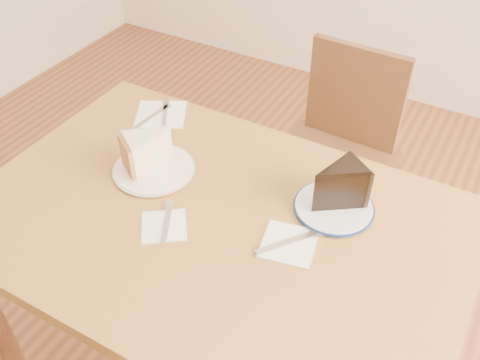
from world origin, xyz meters
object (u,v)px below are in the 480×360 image
chocolate_cake (335,189)px  chair_far (334,156)px  carrot_cake (151,151)px  table (215,246)px  plate_navy (334,207)px  plate_cream (154,169)px

chocolate_cake → chair_far: bearing=-36.4°
chair_far → chocolate_cake: chocolate_cake is taller
chair_far → carrot_cake: 0.78m
table → chocolate_cake: size_ratio=9.74×
table → chocolate_cake: bearing=36.5°
table → chair_far: (0.06, 0.72, -0.18)m
chair_far → plate_navy: size_ratio=4.42×
chair_far → plate_navy: chair_far is taller
table → plate_navy: 0.31m
table → chocolate_cake: chocolate_cake is taller
table → carrot_cake: carrot_cake is taller
plate_navy → chocolate_cake: (-0.00, 0.00, 0.06)m
carrot_cake → chocolate_cake: 0.49m
table → carrot_cake: size_ratio=9.98×
plate_cream → chocolate_cake: size_ratio=1.69×
plate_cream → carrot_cake: size_ratio=1.73×
chair_far → carrot_cake: (-0.30, -0.64, 0.34)m
table → chair_far: chair_far is taller
table → plate_cream: size_ratio=5.77×
carrot_cake → plate_navy: bearing=43.8°
chair_far → plate_navy: bearing=110.6°
chocolate_cake → table: bearing=72.1°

